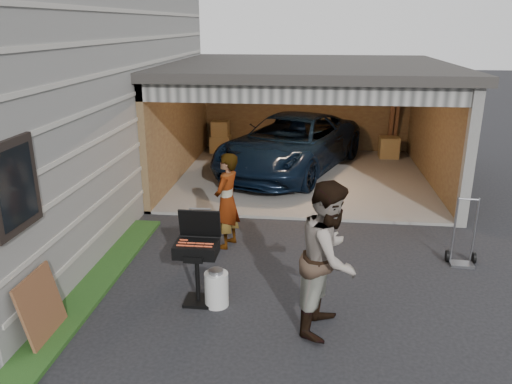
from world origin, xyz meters
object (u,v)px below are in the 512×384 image
(minivan, at_px, (290,146))
(hand_truck, at_px, (462,251))
(woman, at_px, (227,201))
(plywood_panel, at_px, (41,307))
(propane_tank, at_px, (217,289))
(bbq_grill, at_px, (197,251))
(man, at_px, (329,257))

(minivan, distance_m, hand_truck, 5.91)
(woman, xyz_separation_m, plywood_panel, (-1.84, -2.99, -0.41))
(plywood_panel, bearing_deg, propane_tank, 26.44)
(bbq_grill, relative_size, propane_tank, 2.63)
(man, relative_size, plywood_panel, 2.24)
(bbq_grill, bearing_deg, hand_truck, 22.01)
(propane_tank, bearing_deg, man, -13.13)
(minivan, xyz_separation_m, hand_truck, (3.07, -5.02, -0.51))
(man, bearing_deg, hand_truck, -31.03)
(man, height_order, propane_tank, man)
(minivan, bearing_deg, propane_tank, -75.09)
(woman, height_order, hand_truck, woman)
(propane_tank, bearing_deg, minivan, 83.91)
(hand_truck, bearing_deg, bbq_grill, -154.47)
(bbq_grill, distance_m, hand_truck, 4.42)
(propane_tank, bearing_deg, woman, 95.06)
(minivan, xyz_separation_m, man, (0.80, -7.10, 0.27))
(minivan, xyz_separation_m, woman, (-0.90, -4.75, 0.12))
(woman, bearing_deg, man, 52.69)
(bbq_grill, bearing_deg, plywood_panel, -148.13)
(man, relative_size, hand_truck, 1.75)
(man, distance_m, propane_tank, 1.73)
(minivan, height_order, bbq_grill, minivan)
(bbq_grill, xyz_separation_m, hand_truck, (4.07, 1.64, -0.56))
(woman, xyz_separation_m, propane_tank, (0.18, -1.99, -0.60))
(bbq_grill, distance_m, propane_tank, 0.61)
(bbq_grill, bearing_deg, minivan, 81.50)
(minivan, bearing_deg, woman, -79.67)
(minivan, height_order, woman, woman)
(woman, height_order, plywood_panel, woman)
(minivan, distance_m, woman, 4.84)
(propane_tank, bearing_deg, hand_truck, 24.44)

